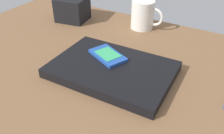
{
  "coord_description": "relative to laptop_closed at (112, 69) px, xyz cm",
  "views": [
    {
      "loc": [
        27.01,
        -43.04,
        39.32
      ],
      "look_at": [
        1.36,
        0.84,
        5.0
      ],
      "focal_mm": 38.09,
      "sensor_mm": 36.0,
      "label": 1
    }
  ],
  "objects": [
    {
      "name": "desk_surface",
      "position": [
        -1.36,
        -0.84,
        -2.74
      ],
      "size": [
        120.0,
        80.0,
        3.0
      ],
      "primitive_type": "cube",
      "color": "brown",
      "rests_on": "ground"
    },
    {
      "name": "laptop_closed",
      "position": [
        0.0,
        0.0,
        0.0
      ],
      "size": [
        31.37,
        21.87,
        2.48
      ],
      "primitive_type": "cube",
      "rotation": [
        0.0,
        0.0,
        0.03
      ],
      "color": "black",
      "rests_on": "desk_surface"
    },
    {
      "name": "cell_phone_on_laptop",
      "position": [
        -3.16,
        3.12,
        1.7
      ],
      "size": [
        11.88,
        9.7,
        1.0
      ],
      "color": "#1E479E",
      "rests_on": "laptop_closed"
    },
    {
      "name": "desk_organizer",
      "position": [
        -30.99,
        23.34,
        3.05
      ],
      "size": [
        12.25,
        11.65,
        8.57
      ],
      "primitive_type": "cube",
      "rotation": [
        0.0,
        0.0,
        0.17
      ],
      "color": "black",
      "rests_on": "desk_surface"
    },
    {
      "name": "coffee_mug",
      "position": [
        -4.89,
        30.1,
        3.7
      ],
      "size": [
        11.61,
        7.98,
        9.87
      ],
      "color": "silver",
      "rests_on": "desk_surface"
    }
  ]
}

